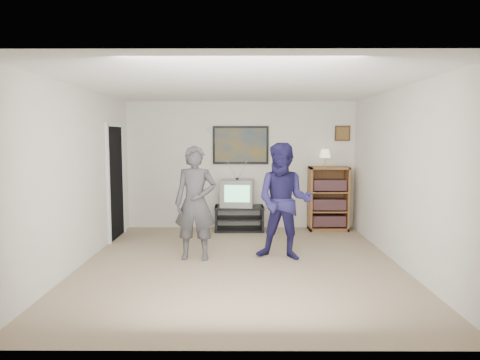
{
  "coord_description": "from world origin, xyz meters",
  "views": [
    {
      "loc": [
        0.02,
        -5.96,
        1.8
      ],
      "look_at": [
        -0.0,
        0.57,
        1.15
      ],
      "focal_mm": 32.0,
      "sensor_mm": 36.0,
      "label": 1
    }
  ],
  "objects_px": {
    "crt_television": "(237,193)",
    "media_stand": "(239,218)",
    "person_tall": "(195,203)",
    "bookshelf": "(328,198)",
    "person_short": "(284,201)"
  },
  "relations": [
    {
      "from": "crt_television",
      "to": "person_tall",
      "type": "xyz_separation_m",
      "value": [
        -0.59,
        -1.97,
        0.11
      ]
    },
    {
      "from": "person_tall",
      "to": "crt_television",
      "type": "bearing_deg",
      "value": 75.77
    },
    {
      "from": "bookshelf",
      "to": "crt_television",
      "type": "bearing_deg",
      "value": -178.38
    },
    {
      "from": "media_stand",
      "to": "person_tall",
      "type": "height_order",
      "value": "person_tall"
    },
    {
      "from": "bookshelf",
      "to": "media_stand",
      "type": "bearing_deg",
      "value": -178.35
    },
    {
      "from": "crt_television",
      "to": "person_short",
      "type": "height_order",
      "value": "person_short"
    },
    {
      "from": "media_stand",
      "to": "bookshelf",
      "type": "bearing_deg",
      "value": 0.15
    },
    {
      "from": "media_stand",
      "to": "person_short",
      "type": "xyz_separation_m",
      "value": [
        0.67,
        -1.95,
        0.63
      ]
    },
    {
      "from": "crt_television",
      "to": "bookshelf",
      "type": "relative_size",
      "value": 0.5
    },
    {
      "from": "bookshelf",
      "to": "person_short",
      "type": "height_order",
      "value": "person_short"
    },
    {
      "from": "crt_television",
      "to": "person_tall",
      "type": "height_order",
      "value": "person_tall"
    },
    {
      "from": "crt_television",
      "to": "bookshelf",
      "type": "distance_m",
      "value": 1.78
    },
    {
      "from": "crt_television",
      "to": "media_stand",
      "type": "bearing_deg",
      "value": 5.72
    },
    {
      "from": "person_short",
      "to": "crt_television",
      "type": "bearing_deg",
      "value": 125.67
    },
    {
      "from": "bookshelf",
      "to": "person_short",
      "type": "relative_size",
      "value": 0.72
    }
  ]
}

